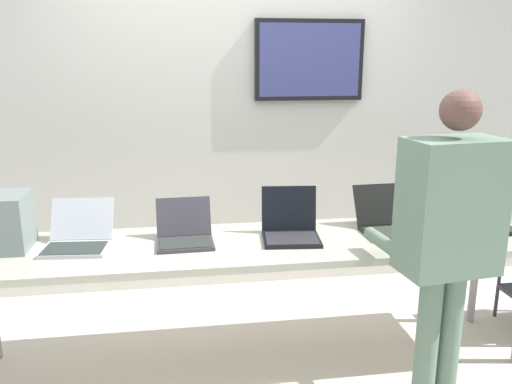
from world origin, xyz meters
The scene contains 11 objects.
ground centered at (0.00, 0.00, -0.02)m, with size 8.00×8.00×0.04m, color beige.
back_wall centered at (0.01, 1.13, 1.24)m, with size 8.00×0.11×2.45m.
workbench centered at (0.00, 0.00, 0.71)m, with size 3.27×0.70×0.75m.
laptop_station_0 centered at (-0.97, 0.06, 0.81)m, with size 0.38×0.40×0.23m.
laptop_station_1 centered at (-0.39, 0.05, 0.81)m, with size 0.32×0.33×0.23m.
laptop_station_2 centered at (0.21, 0.04, 0.82)m, with size 0.35×0.34×0.28m.
laptop_station_3 centered at (0.81, 0.07, 0.81)m, with size 0.33×0.40×0.25m.
laptop_station_4 centered at (1.40, 0.05, 0.81)m, with size 0.35×0.31×0.26m.
person centered at (0.81, -0.62, 0.99)m, with size 0.48×0.62×1.63m.
coffee_mug centered at (0.83, -0.25, 0.80)m, with size 0.07×0.07×0.09m.
paper_sheet centered at (1.04, -0.17, 0.75)m, with size 0.28×0.34×0.00m.
Camera 1 is at (-0.40, -2.77, 1.77)m, focal length 36.74 mm.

